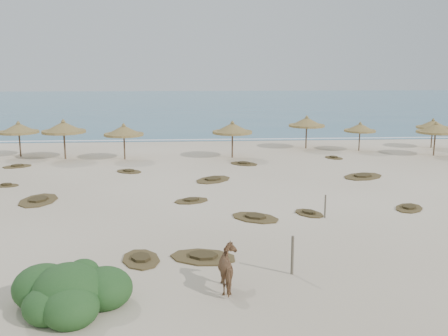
{
  "coord_description": "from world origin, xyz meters",
  "views": [
    {
      "loc": [
        -0.62,
        -21.38,
        6.86
      ],
      "look_at": [
        1.18,
        5.0,
        1.49
      ],
      "focal_mm": 40.0,
      "sensor_mm": 36.0,
      "label": 1
    }
  ],
  "objects_px": {
    "palapa_0": "(19,129)",
    "palapa_1": "(64,128)",
    "horse": "(230,269)",
    "bush": "(70,292)"
  },
  "relations": [
    {
      "from": "palapa_0",
      "to": "palapa_1",
      "type": "relative_size",
      "value": 0.77
    },
    {
      "from": "palapa_1",
      "to": "horse",
      "type": "xyz_separation_m",
      "value": [
        10.67,
        -23.41,
        -1.7
      ]
    },
    {
      "from": "horse",
      "to": "palapa_1",
      "type": "bearing_deg",
      "value": -70.36
    },
    {
      "from": "palapa_1",
      "to": "bush",
      "type": "bearing_deg",
      "value": -76.22
    },
    {
      "from": "palapa_0",
      "to": "palapa_1",
      "type": "bearing_deg",
      "value": -18.42
    },
    {
      "from": "horse",
      "to": "bush",
      "type": "distance_m",
      "value": 4.79
    },
    {
      "from": "bush",
      "to": "horse",
      "type": "bearing_deg",
      "value": 11.8
    },
    {
      "from": "bush",
      "to": "palapa_0",
      "type": "bearing_deg",
      "value": 110.72
    },
    {
      "from": "horse",
      "to": "bush",
      "type": "bearing_deg",
      "value": 6.94
    },
    {
      "from": "palapa_0",
      "to": "bush",
      "type": "height_order",
      "value": "palapa_0"
    }
  ]
}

